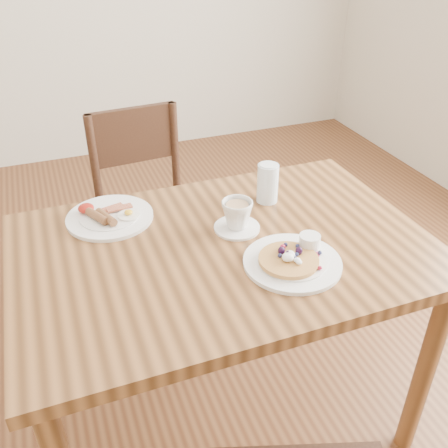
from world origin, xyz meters
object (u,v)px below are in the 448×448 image
Objects in this scene: dining_table at (224,271)px; teacup_saucer at (237,216)px; chair_far at (148,204)px; pancake_plate at (293,259)px; breakfast_plate at (108,216)px; water_glass at (268,183)px.

teacup_saucer is at bearing 44.21° from dining_table.
pancake_plate is at bearing 98.89° from chair_far.
dining_table is at bearing 133.25° from pancake_plate.
pancake_plate is at bearing -70.35° from teacup_saucer.
teacup_saucer is at bearing -28.72° from breakfast_plate.
pancake_plate reaches higher than dining_table.
pancake_plate reaches higher than breakfast_plate.
pancake_plate is at bearing -46.75° from dining_table.
water_glass is at bearing -7.71° from breakfast_plate.
dining_table is at bearing -41.92° from breakfast_plate.
breakfast_plate is at bearing 151.28° from teacup_saucer.
dining_table is 0.17m from teacup_saucer.
dining_table is 4.44× the size of pancake_plate.
teacup_saucer is at bearing 109.65° from pancake_plate.
dining_table is 0.34m from water_glass.
pancake_plate is 0.36m from water_glass.
breakfast_plate is 1.93× the size of teacup_saucer.
pancake_plate is 0.60m from breakfast_plate.
water_glass reaches higher than dining_table.
dining_table is 1.36× the size of chair_far.
water_glass reaches higher than pancake_plate.
water_glass reaches higher than breakfast_plate.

